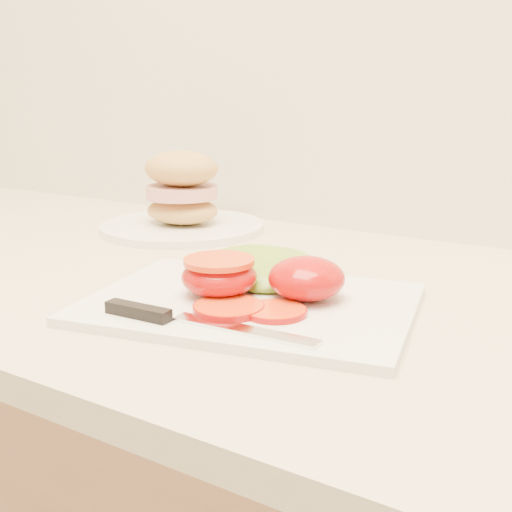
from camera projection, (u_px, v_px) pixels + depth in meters
The scene contains 8 objects.
cutting_board at pixel (251, 304), 0.68m from camera, with size 0.33×0.24×0.01m, color white.
tomato_half_dome at pixel (306, 278), 0.67m from camera, with size 0.08×0.08×0.04m, color #B61213.
tomato_half_cut at pixel (219, 275), 0.68m from camera, with size 0.08×0.08×0.04m.
tomato_slice_0 at pixel (229, 308), 0.64m from camera, with size 0.07×0.07×0.01m, color #E7470F.
tomato_slice_1 at pixel (275, 311), 0.63m from camera, with size 0.06×0.06×0.01m, color #E7470F.
lettuce_leaf_0 at pixel (261, 268), 0.74m from camera, with size 0.16×0.10×0.03m, color #79A52B.
knife at pixel (178, 318), 0.61m from camera, with size 0.22×0.05×0.01m.
sandwich_plate at pixel (182, 202), 1.03m from camera, with size 0.26×0.26×0.13m.
Camera 1 is at (0.07, 1.05, 1.16)m, focal length 45.00 mm.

